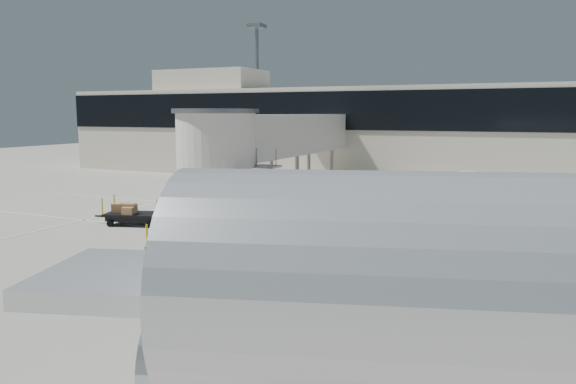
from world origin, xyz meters
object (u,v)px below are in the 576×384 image
suitcase_cart (417,234)px  belt_loader (211,170)px  minivan (456,187)px  ground_worker (189,242)px  baggage_tug (368,221)px  box_cart_far (134,214)px  box_cart_near (191,249)px

suitcase_cart → belt_loader: (-21.71, 17.82, 0.24)m
belt_loader → minivan: bearing=-13.8°
ground_worker → minivan: 19.46m
suitcase_cart → baggage_tug: bearing=132.4°
box_cart_far → minivan: 19.39m
box_cart_near → baggage_tug: bearing=68.3°
baggage_tug → minivan: bearing=60.8°
box_cart_far → belt_loader: belt_loader is taller
box_cart_near → minivan: minivan is taller
minivan → belt_loader: size_ratio=1.31×
box_cart_near → box_cart_far: bearing=151.2°
baggage_tug → box_cart_far: 12.11m
box_cart_far → ground_worker: bearing=-52.3°
ground_worker → baggage_tug: bearing=44.9°
suitcase_cart → minivan: minivan is taller
suitcase_cart → ground_worker: ground_worker is taller
box_cart_far → minivan: (14.50, 12.85, 0.66)m
suitcase_cart → minivan: size_ratio=0.70×
belt_loader → ground_worker: bearing=-57.3°
baggage_tug → ground_worker: 9.31m
box_cart_near → suitcase_cart: bearing=50.0°
baggage_tug → minivan: (2.74, 9.96, 0.58)m
box_cart_far → minivan: bearing=25.4°
ground_worker → suitcase_cart: bearing=26.5°
minivan → box_cart_far: bearing=-114.2°
baggage_tug → box_cart_far: bearing=179.9°
baggage_tug → suitcase_cart: 3.10m
box_cart_near → box_cart_far: box_cart_near is taller
box_cart_near → belt_loader: size_ratio=0.91×
minivan → belt_loader: bearing=-171.8°
baggage_tug → ground_worker: bearing=-135.1°
box_cart_near → box_cart_far: (-7.15, 5.29, -0.05)m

